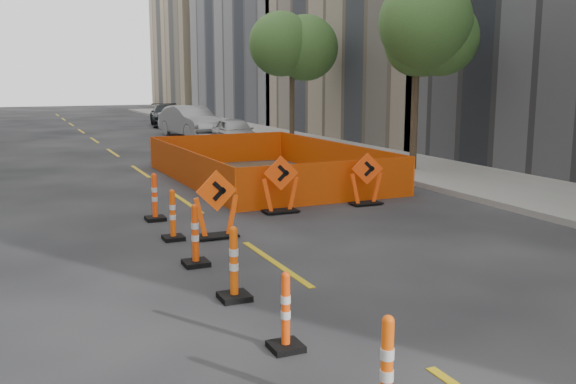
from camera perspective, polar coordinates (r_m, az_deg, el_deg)
name	(u,v)px	position (r m, az deg, el deg)	size (l,w,h in m)	color
ground_plane	(405,351)	(7.95, 10.33, -13.74)	(140.00, 140.00, 0.00)	black
sidewalk_right	(427,169)	(22.49, 12.26, 1.97)	(4.00, 90.00, 0.15)	gray
bld_right_c	(424,5)	(36.72, 11.98, 15.93)	(12.00, 16.00, 14.00)	gray
bld_right_e	(223,29)	(68.12, -5.84, 14.19)	(12.00, 14.00, 16.00)	tan
tree_r_b	(417,36)	(21.96, 11.41, 13.46)	(2.80, 2.80, 5.95)	#382B1E
tree_r_c	(292,48)	(30.69, 0.36, 12.67)	(2.80, 2.80, 5.95)	#382B1E
channelizer_2	(387,370)	(6.21, 8.78, -15.38)	(0.42, 0.42, 1.07)	#F7550A
channelizer_3	(286,311)	(7.69, -0.21, -10.54)	(0.38, 0.38, 0.96)	#FE460A
channelizer_4	(234,263)	(9.35, -4.83, -6.33)	(0.43, 0.43, 1.10)	#DE4E09
channelizer_5	(195,235)	(11.09, -8.25, -3.81)	(0.43, 0.43, 1.08)	#DE4109
channelizer_6	(173,215)	(12.90, -10.21, -2.00)	(0.40, 0.40, 1.02)	#E04A09
channelizer_7	(155,197)	(14.72, -11.77, -0.43)	(0.43, 0.43, 1.08)	#FF400A
chevron_sign_left	(216,204)	(12.90, -6.39, -1.08)	(0.92, 0.55, 1.38)	#FF4D0A
chevron_sign_center	(280,184)	(15.21, -0.68, 0.69)	(0.92, 0.55, 1.38)	#EF430A
chevron_sign_right	(366,179)	(16.28, 6.98, 1.16)	(0.89, 0.53, 1.33)	#ED3F09
safety_fence	(264,162)	(20.21, -2.14, 2.64)	(5.12, 8.71, 1.09)	orange
parked_car_near	(235,132)	(30.20, -4.77, 5.34)	(1.56, 3.89, 1.32)	#B3B3B5
parked_car_mid	(191,121)	(35.17, -8.66, 6.23)	(1.77, 5.08, 1.67)	#939498
parked_car_far	(167,115)	(43.26, -10.75, 6.74)	(2.03, 4.98, 1.45)	black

